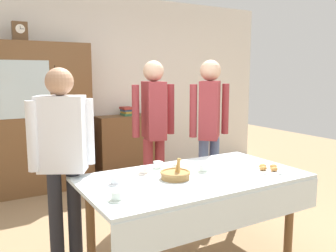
{
  "coord_description": "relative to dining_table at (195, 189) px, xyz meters",
  "views": [
    {
      "loc": [
        -1.56,
        -2.46,
        1.56
      ],
      "look_at": [
        0.0,
        0.2,
        1.1
      ],
      "focal_mm": 37.75,
      "sensor_mm": 36.0,
      "label": 1
    }
  ],
  "objects": [
    {
      "name": "ground_plane",
      "position": [
        0.0,
        0.23,
        -0.65
      ],
      "size": [
        12.0,
        12.0,
        0.0
      ],
      "primitive_type": "plane",
      "color": "#997A56",
      "rests_on": "ground"
    },
    {
      "name": "back_wall",
      "position": [
        0.0,
        2.88,
        0.7
      ],
      "size": [
        6.4,
        0.1,
        2.7
      ],
      "primitive_type": "cube",
      "color": "silver",
      "rests_on": "ground"
    },
    {
      "name": "dining_table",
      "position": [
        0.0,
        0.0,
        0.0
      ],
      "size": [
        1.78,
        0.97,
        0.75
      ],
      "color": "brown",
      "rests_on": "ground"
    },
    {
      "name": "wall_cabinet",
      "position": [
        -0.9,
        2.59,
        0.33
      ],
      "size": [
        1.71,
        0.46,
        1.95
      ],
      "color": "brown",
      "rests_on": "ground"
    },
    {
      "name": "mantel_clock",
      "position": [
        -0.87,
        2.59,
        1.42
      ],
      "size": [
        0.18,
        0.11,
        0.24
      ],
      "color": "brown",
      "rests_on": "wall_cabinet"
    },
    {
      "name": "bookshelf_low",
      "position": [
        0.57,
        2.64,
        -0.19
      ],
      "size": [
        0.92,
        0.35,
        0.93
      ],
      "color": "brown",
      "rests_on": "ground"
    },
    {
      "name": "book_stack",
      "position": [
        0.57,
        2.64,
        0.35
      ],
      "size": [
        0.16,
        0.21,
        0.13
      ],
      "color": "#3D754C",
      "rests_on": "bookshelf_low"
    },
    {
      "name": "tea_cup_far_right",
      "position": [
        -0.74,
        -0.18,
        0.13
      ],
      "size": [
        0.13,
        0.13,
        0.06
      ],
      "color": "silver",
      "rests_on": "dining_table"
    },
    {
      "name": "tea_cup_mid_left",
      "position": [
        -0.14,
        0.36,
        0.13
      ],
      "size": [
        0.13,
        0.13,
        0.06
      ],
      "color": "silver",
      "rests_on": "dining_table"
    },
    {
      "name": "tea_cup_front_edge",
      "position": [
        -0.62,
        0.14,
        0.13
      ],
      "size": [
        0.13,
        0.13,
        0.06
      ],
      "color": "white",
      "rests_on": "dining_table"
    },
    {
      "name": "tea_cup_near_left",
      "position": [
        0.13,
        0.08,
        0.13
      ],
      "size": [
        0.13,
        0.13,
        0.06
      ],
      "color": "silver",
      "rests_on": "dining_table"
    },
    {
      "name": "tea_cup_back_edge",
      "position": [
        -0.05,
        0.22,
        0.13
      ],
      "size": [
        0.13,
        0.13,
        0.06
      ],
      "color": "silver",
      "rests_on": "dining_table"
    },
    {
      "name": "tea_cup_far_left",
      "position": [
        -0.32,
        0.28,
        0.13
      ],
      "size": [
        0.13,
        0.13,
        0.06
      ],
      "color": "white",
      "rests_on": "dining_table"
    },
    {
      "name": "bread_basket",
      "position": [
        -0.17,
        0.03,
        0.13
      ],
      "size": [
        0.24,
        0.24,
        0.16
      ],
      "color": "#9E7542",
      "rests_on": "dining_table"
    },
    {
      "name": "pastry_plate",
      "position": [
        0.63,
        -0.17,
        0.11
      ],
      "size": [
        0.28,
        0.28,
        0.05
      ],
      "color": "white",
      "rests_on": "dining_table"
    },
    {
      "name": "spoon_near_right",
      "position": [
        -0.54,
        -0.02,
        0.1
      ],
      "size": [
        0.12,
        0.02,
        0.01
      ],
      "color": "silver",
      "rests_on": "dining_table"
    },
    {
      "name": "spoon_mid_right",
      "position": [
        0.18,
        0.28,
        0.1
      ],
      "size": [
        0.12,
        0.02,
        0.01
      ],
      "color": "silver",
      "rests_on": "dining_table"
    },
    {
      "name": "person_by_cabinet",
      "position": [
        0.27,
        1.21,
        0.39
      ],
      "size": [
        0.52,
        0.4,
        1.7
      ],
      "color": "#933338",
      "rests_on": "ground"
    },
    {
      "name": "person_beside_shelf",
      "position": [
        0.8,
        0.89,
        0.39
      ],
      "size": [
        0.52,
        0.4,
        1.71
      ],
      "color": "slate",
      "rests_on": "ground"
    },
    {
      "name": "person_behind_table_right",
      "position": [
        -0.9,
        0.53,
        0.33
      ],
      "size": [
        0.52,
        0.35,
        1.61
      ],
      "color": "#232328",
      "rests_on": "ground"
    }
  ]
}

